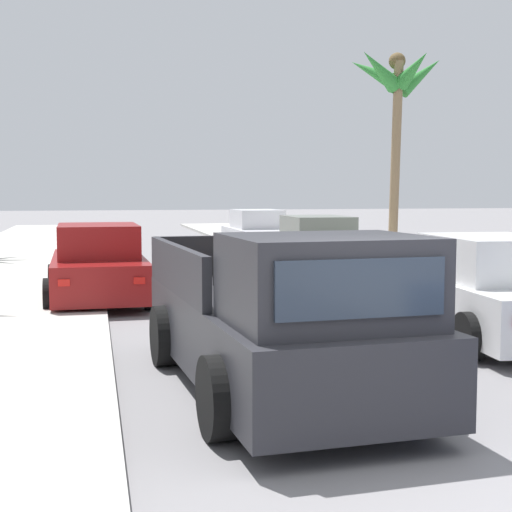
# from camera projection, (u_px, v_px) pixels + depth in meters

# --- Properties ---
(ground_plane) EXTENTS (160.00, 160.00, 0.00)m
(ground_plane) POSITION_uv_depth(u_px,v_px,m) (491.00, 497.00, 5.36)
(ground_plane) COLOR slate
(sidewalk_right) EXTENTS (4.75, 60.00, 0.12)m
(sidewalk_right) POSITION_uv_depth(u_px,v_px,m) (419.00, 279.00, 18.08)
(sidewalk_right) COLOR #B2AFA8
(sidewalk_right) RESTS_ON ground
(curb_left) EXTENTS (0.16, 60.00, 0.10)m
(curb_left) POSITION_uv_depth(u_px,v_px,m) (38.00, 290.00, 16.20)
(curb_left) COLOR silver
(curb_left) RESTS_ON ground
(curb_right) EXTENTS (0.16, 60.00, 0.10)m
(curb_right) POSITION_uv_depth(u_px,v_px,m) (381.00, 280.00, 17.88)
(curb_right) COLOR silver
(curb_right) RESTS_ON ground
(pickup_truck) EXTENTS (2.47, 5.33, 1.80)m
(pickup_truck) POSITION_uv_depth(u_px,v_px,m) (277.00, 318.00, 8.11)
(pickup_truck) COLOR #28282D
(pickup_truck) RESTS_ON ground
(car_right_near) EXTENTS (2.21, 4.34, 1.54)m
(car_right_near) POSITION_uv_depth(u_px,v_px,m) (490.00, 292.00, 11.00)
(car_right_near) COLOR silver
(car_right_near) RESTS_ON ground
(car_left_mid) EXTENTS (2.09, 4.29, 1.54)m
(car_left_mid) POSITION_uv_depth(u_px,v_px,m) (257.00, 233.00, 25.87)
(car_left_mid) COLOR silver
(car_left_mid) RESTS_ON ground
(car_right_mid) EXTENTS (2.06, 4.27, 1.54)m
(car_right_mid) POSITION_uv_depth(u_px,v_px,m) (318.00, 248.00, 19.41)
(car_right_mid) COLOR slate
(car_right_mid) RESTS_ON ground
(car_left_far) EXTENTS (2.10, 4.29, 1.54)m
(car_left_far) POSITION_uv_depth(u_px,v_px,m) (98.00, 266.00, 14.77)
(car_left_far) COLOR maroon
(car_left_far) RESTS_ON ground
(palm_tree_right_fore) EXTENTS (3.47, 2.86, 6.84)m
(palm_tree_right_fore) POSITION_uv_depth(u_px,v_px,m) (396.00, 88.00, 24.87)
(palm_tree_right_fore) COLOR #846B4C
(palm_tree_right_fore) RESTS_ON ground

